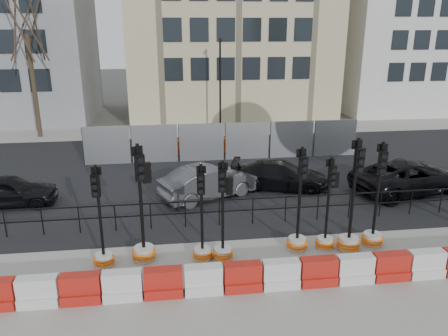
{
  "coord_description": "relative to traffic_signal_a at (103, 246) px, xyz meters",
  "views": [
    {
      "loc": [
        -2.84,
        -12.83,
        6.83
      ],
      "look_at": [
        -0.8,
        3.0,
        1.56
      ],
      "focal_mm": 35.0,
      "sensor_mm": 36.0,
      "label": 1
    }
  ],
  "objects": [
    {
      "name": "traffic_signal_c",
      "position": [
        2.92,
        -0.0,
        -0.02
      ],
      "size": [
        0.6,
        0.6,
        3.06
      ],
      "rotation": [
        0.0,
        0.0,
        -0.17
      ],
      "color": "#BBBAB6",
      "rests_on": "ground"
    },
    {
      "name": "kerb_railing",
      "position": [
        4.91,
        2.26,
        0.04
      ],
      "size": [
        18.0,
        0.04,
        1.0
      ],
      "color": "black",
      "rests_on": "ground"
    },
    {
      "name": "car_d",
      "position": [
        12.08,
        4.52,
        0.05
      ],
      "size": [
        4.65,
        6.1,
        1.39
      ],
      "primitive_type": "imported",
      "rotation": [
        0.0,
        0.0,
        1.81
      ],
      "color": "black",
      "rests_on": "ground"
    },
    {
      "name": "tree_bare_far",
      "position": [
        -6.09,
        16.56,
        6.0
      ],
      "size": [
        2.0,
        2.0,
        9.0
      ],
      "color": "#473828",
      "rests_on": "ground"
    },
    {
      "name": "traffic_signal_b",
      "position": [
        1.18,
        0.18,
        0.22
      ],
      "size": [
        0.72,
        0.72,
        3.67
      ],
      "rotation": [
        0.0,
        0.0,
        0.35
      ],
      "color": "#BBBAB6",
      "rests_on": "ground"
    },
    {
      "name": "sidewalk_near",
      "position": [
        4.91,
        -1.94,
        -0.64
      ],
      "size": [
        40.0,
        6.0,
        0.02
      ],
      "primitive_type": "cube",
      "color": "gray",
      "rests_on": "ground"
    },
    {
      "name": "lamp_post_far",
      "position": [
        5.41,
        16.04,
        2.57
      ],
      "size": [
        0.12,
        0.56,
        6.0
      ],
      "color": "black",
      "rests_on": "ground"
    },
    {
      "name": "barrier_row",
      "position": [
        4.91,
        -1.74,
        -0.29
      ],
      "size": [
        15.7,
        0.5,
        0.8
      ],
      "color": "#B92F0E",
      "rests_on": "ground"
    },
    {
      "name": "traffic_signal_a",
      "position": [
        0.0,
        0.0,
        0.0
      ],
      "size": [
        0.62,
        0.62,
        3.15
      ],
      "rotation": [
        0.0,
        0.0,
        -0.15
      ],
      "color": "#BBBAB6",
      "rests_on": "ground"
    },
    {
      "name": "car_c",
      "position": [
        6.77,
        5.63,
        -0.04
      ],
      "size": [
        3.84,
        5.06,
        1.22
      ],
      "primitive_type": "imported",
      "rotation": [
        0.0,
        0.0,
        1.3
      ],
      "color": "black",
      "rests_on": "ground"
    },
    {
      "name": "heras_fencing",
      "position": [
        4.9,
        10.86,
        0.03
      ],
      "size": [
        14.33,
        1.72,
        2.0
      ],
      "color": "#979A9F",
      "rests_on": "ground"
    },
    {
      "name": "traffic_signal_h",
      "position": [
        8.45,
        0.18,
        0.07
      ],
      "size": [
        0.69,
        0.69,
        3.48
      ],
      "rotation": [
        0.0,
        0.0,
        -0.21
      ],
      "color": "#BBBAB6",
      "rests_on": "ground"
    },
    {
      "name": "building_grey",
      "position": [
        -9.09,
        23.05,
        6.35
      ],
      "size": [
        11.0,
        9.06,
        14.0
      ],
      "color": "gray",
      "rests_on": "ground"
    },
    {
      "name": "ground",
      "position": [
        4.91,
        1.06,
        -0.65
      ],
      "size": [
        120.0,
        120.0,
        0.0
      ],
      "primitive_type": "plane",
      "color": "#51514C",
      "rests_on": "ground"
    },
    {
      "name": "traffic_signal_f",
      "position": [
        6.88,
        0.2,
        0.08
      ],
      "size": [
        0.6,
        0.6,
        3.05
      ],
      "rotation": [
        0.0,
        0.0,
        0.14
      ],
      "color": "#BBBAB6",
      "rests_on": "ground"
    },
    {
      "name": "car_b",
      "position": [
        3.61,
        4.98,
        0.03
      ],
      "size": [
        4.59,
        5.21,
        1.36
      ],
      "primitive_type": "imported",
      "rotation": [
        0.0,
        0.0,
        2.01
      ],
      "color": "#444449",
      "rests_on": "ground"
    },
    {
      "name": "sidewalk_far",
      "position": [
        4.91,
        17.06,
        -0.64
      ],
      "size": [
        40.0,
        4.0,
        0.02
      ],
      "primitive_type": "cube",
      "color": "gray",
      "rests_on": "ground"
    },
    {
      "name": "traffic_signal_e",
      "position": [
        5.96,
        0.22,
        0.05
      ],
      "size": [
        0.67,
        0.67,
        3.4
      ],
      "rotation": [
        0.0,
        0.0,
        0.12
      ],
      "color": "#BBBAB6",
      "rests_on": "ground"
    },
    {
      "name": "building_white",
      "position": [
        21.91,
        23.05,
        7.35
      ],
      "size": [
        12.0,
        9.06,
        16.0
      ],
      "color": "silver",
      "rests_on": "ground"
    },
    {
      "name": "road",
      "position": [
        4.91,
        8.06,
        -0.64
      ],
      "size": [
        40.0,
        14.0,
        0.03
      ],
      "primitive_type": "cube",
      "color": "black",
      "rests_on": "ground"
    },
    {
      "name": "car_a",
      "position": [
        -4.3,
        5.08,
        -0.02
      ],
      "size": [
        1.76,
        3.81,
        1.26
      ],
      "primitive_type": "imported",
      "rotation": [
        0.0,
        0.0,
        1.61
      ],
      "color": "black",
      "rests_on": "ground"
    },
    {
      "name": "traffic_signal_g",
      "position": [
        7.56,
        -0.02,
        0.11
      ],
      "size": [
        0.73,
        0.73,
        3.68
      ],
      "rotation": [
        0.0,
        0.0,
        0.12
      ],
      "color": "#BBBAB6",
      "rests_on": "ground"
    },
    {
      "name": "traffic_signal_d",
      "position": [
        3.55,
        -0.09,
        0.1
      ],
      "size": [
        0.62,
        0.62,
        3.16
      ],
      "rotation": [
        0.0,
        0.0,
        -0.22
      ],
      "color": "#BBBAB6",
      "rests_on": "ground"
    }
  ]
}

